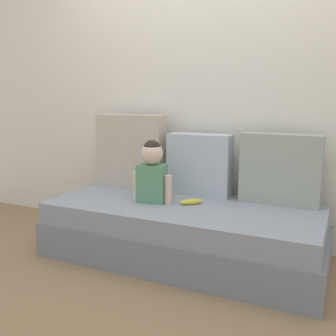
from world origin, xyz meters
TOP-DOWN VIEW (x-y plane):
  - ground_plane at (0.00, 0.00)m, footprint 12.00×12.00m
  - back_wall at (0.00, 0.55)m, footprint 5.13×0.10m
  - couch at (0.00, 0.00)m, footprint 1.93×0.84m
  - throw_pillow_left at (-0.60, 0.32)m, footprint 0.58×0.16m
  - throw_pillow_center at (0.00, 0.32)m, footprint 0.49×0.16m
  - throw_pillow_right at (0.60, 0.32)m, footprint 0.55×0.16m
  - toddler at (-0.23, -0.02)m, footprint 0.31×0.17m
  - banana at (0.05, 0.02)m, footprint 0.16×0.15m

SIDE VIEW (x-z plane):
  - ground_plane at x=0.00m, z-range 0.00..0.00m
  - couch at x=0.00m, z-range 0.00..0.39m
  - banana at x=0.05m, z-range 0.40..0.44m
  - toddler at x=-0.23m, z-range 0.39..0.84m
  - throw_pillow_center at x=0.00m, z-range 0.40..0.86m
  - throw_pillow_right at x=0.60m, z-range 0.40..0.89m
  - throw_pillow_left at x=-0.60m, z-range 0.40..0.99m
  - back_wall at x=0.00m, z-range 0.00..2.48m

